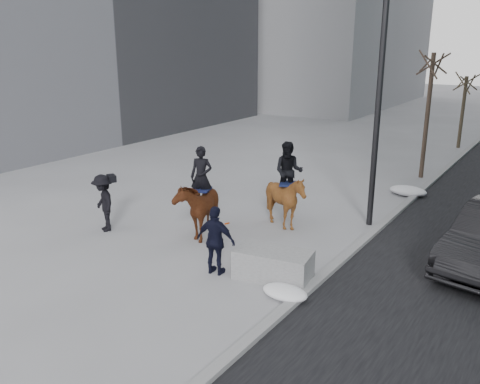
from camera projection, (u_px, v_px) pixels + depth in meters
The scene contains 11 objects.
ground at pixel (215, 256), 13.73m from camera, with size 120.00×120.00×0.00m, color gray.
curb at pixel (427, 186), 20.07m from camera, with size 0.25×90.00×0.12m, color gray.
planter at pixel (273, 265), 12.31m from camera, with size 1.84×0.92×0.74m, color #949497.
tree_near at pixel (428, 110), 20.70m from camera, with size 1.20×1.20×5.68m, color #352A1F, non-canonical shape.
tree_far at pixel (463, 109), 26.79m from camera, with size 1.20×1.20×4.19m, color #35291F, non-canonical shape.
mounted_left at pixel (199, 203), 15.00m from camera, with size 1.55×2.24×2.65m.
mounted_right at pixel (286, 194), 15.49m from camera, with size 1.89×1.99×2.68m.
feeder at pixel (216, 241), 12.44m from camera, with size 1.08×0.93×1.75m.
camera_crew at pixel (104, 203), 15.30m from camera, with size 1.31×1.11×1.75m.
lamppost at pixel (383, 62), 14.72m from camera, with size 0.25×1.77×9.09m.
snow_piles at pixel (379, 215), 16.43m from camera, with size 1.36×10.27×0.35m.
Camera 1 is at (7.60, -10.14, 5.62)m, focal length 38.00 mm.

